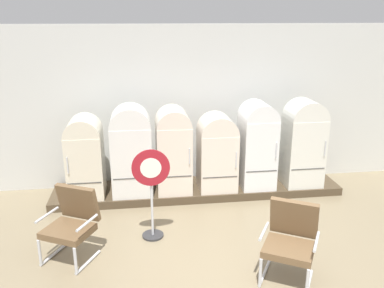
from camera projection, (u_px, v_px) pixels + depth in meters
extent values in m
cube|color=silver|center=(193.00, 106.00, 7.72)|extent=(11.76, 0.12, 3.02)
cube|color=#47443F|center=(193.00, 44.00, 7.36)|extent=(11.76, 0.07, 0.06)
cube|color=#4A3B29|center=(197.00, 189.00, 7.55)|extent=(5.25, 0.95, 0.14)
cube|color=beige|center=(86.00, 165.00, 7.03)|extent=(0.61, 0.69, 1.11)
cylinder|color=beige|center=(83.00, 134.00, 6.86)|extent=(0.61, 0.67, 0.61)
cube|color=#383838|center=(85.00, 183.00, 6.76)|extent=(0.56, 0.01, 0.01)
cylinder|color=silver|center=(68.00, 165.00, 6.62)|extent=(0.02, 0.02, 0.28)
cube|color=white|center=(132.00, 160.00, 7.09)|extent=(0.69, 0.64, 1.23)
cylinder|color=white|center=(130.00, 126.00, 6.90)|extent=(0.69, 0.63, 0.69)
cube|color=#383838|center=(132.00, 179.00, 6.85)|extent=(0.64, 0.01, 0.01)
cylinder|color=silver|center=(149.00, 157.00, 6.76)|extent=(0.02, 0.02, 0.28)
cube|color=silver|center=(173.00, 158.00, 7.21)|extent=(0.60, 0.70, 1.21)
cylinder|color=silver|center=(173.00, 125.00, 7.03)|extent=(0.60, 0.68, 0.60)
cube|color=#383838|center=(176.00, 177.00, 6.94)|extent=(0.55, 0.01, 0.01)
cylinder|color=silver|center=(190.00, 156.00, 6.85)|extent=(0.02, 0.02, 0.28)
cube|color=silver|center=(217.00, 161.00, 7.31)|extent=(0.66, 0.65, 1.04)
cylinder|color=silver|center=(217.00, 133.00, 7.15)|extent=(0.66, 0.64, 0.66)
cube|color=#383838|center=(220.00, 177.00, 7.06)|extent=(0.61, 0.01, 0.01)
cylinder|color=silver|center=(236.00, 160.00, 6.99)|extent=(0.02, 0.02, 0.28)
cube|color=white|center=(257.00, 153.00, 7.39)|extent=(0.60, 0.69, 1.27)
cylinder|color=white|center=(258.00, 119.00, 7.20)|extent=(0.60, 0.67, 0.60)
cube|color=#383838|center=(262.00, 171.00, 7.13)|extent=(0.56, 0.01, 0.01)
cylinder|color=silver|center=(276.00, 150.00, 7.04)|extent=(0.02, 0.02, 0.28)
cube|color=silver|center=(303.00, 152.00, 7.46)|extent=(0.68, 0.59, 1.26)
cylinder|color=silver|center=(305.00, 119.00, 7.27)|extent=(0.68, 0.58, 0.68)
cube|color=#383838|center=(308.00, 169.00, 7.24)|extent=(0.62, 0.01, 0.01)
cylinder|color=silver|center=(325.00, 149.00, 7.15)|extent=(0.02, 0.02, 0.28)
cylinder|color=silver|center=(54.00, 254.00, 5.60)|extent=(0.29, 0.51, 0.04)
cylinder|color=silver|center=(40.00, 252.00, 5.31)|extent=(0.05, 0.05, 0.37)
cylinder|color=silver|center=(88.00, 262.00, 5.42)|extent=(0.29, 0.51, 0.04)
cylinder|color=silver|center=(75.00, 261.00, 5.13)|extent=(0.05, 0.05, 0.37)
cube|color=brown|center=(68.00, 231.00, 5.38)|extent=(0.76, 0.72, 0.09)
cube|color=brown|center=(78.00, 202.00, 5.54)|extent=(0.61, 0.43, 0.51)
cylinder|color=silver|center=(47.00, 215.00, 5.43)|extent=(0.24, 0.42, 0.04)
cylinder|color=silver|center=(87.00, 223.00, 5.23)|extent=(0.24, 0.42, 0.04)
cylinder|color=silver|center=(264.00, 273.00, 5.19)|extent=(0.32, 0.50, 0.04)
cylinder|color=silver|center=(260.00, 272.00, 4.91)|extent=(0.05, 0.05, 0.37)
cylinder|color=silver|center=(309.00, 284.00, 4.99)|extent=(0.32, 0.50, 0.04)
cylinder|color=silver|center=(307.00, 283.00, 4.70)|extent=(0.05, 0.05, 0.37)
cube|color=brown|center=(289.00, 250.00, 4.96)|extent=(0.77, 0.74, 0.09)
cube|color=brown|center=(294.00, 218.00, 5.11)|extent=(0.60, 0.45, 0.51)
cylinder|color=silver|center=(264.00, 231.00, 5.02)|extent=(0.26, 0.41, 0.04)
cylinder|color=silver|center=(316.00, 242.00, 4.79)|extent=(0.26, 0.41, 0.04)
cylinder|color=#2D2D30|center=(153.00, 235.00, 6.09)|extent=(0.32, 0.32, 0.03)
cylinder|color=silver|center=(152.00, 202.00, 5.92)|extent=(0.04, 0.04, 1.08)
cylinder|color=maroon|center=(151.00, 168.00, 5.73)|extent=(0.55, 0.02, 0.55)
cylinder|color=white|center=(151.00, 168.00, 5.72)|extent=(0.30, 0.00, 0.30)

